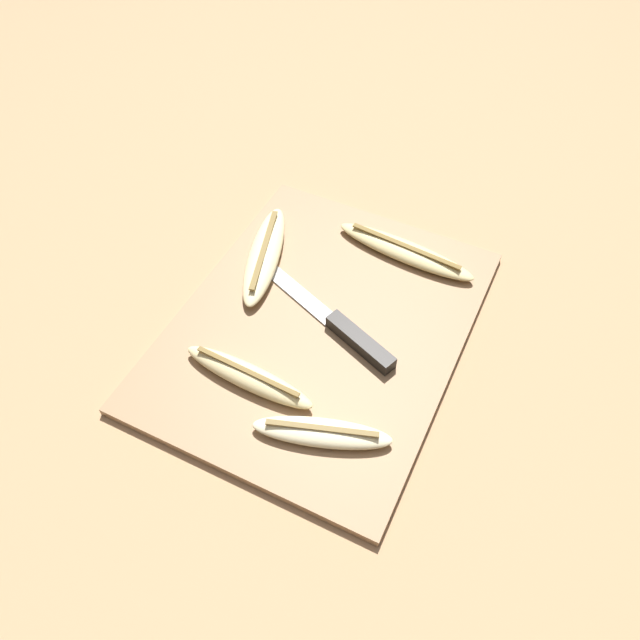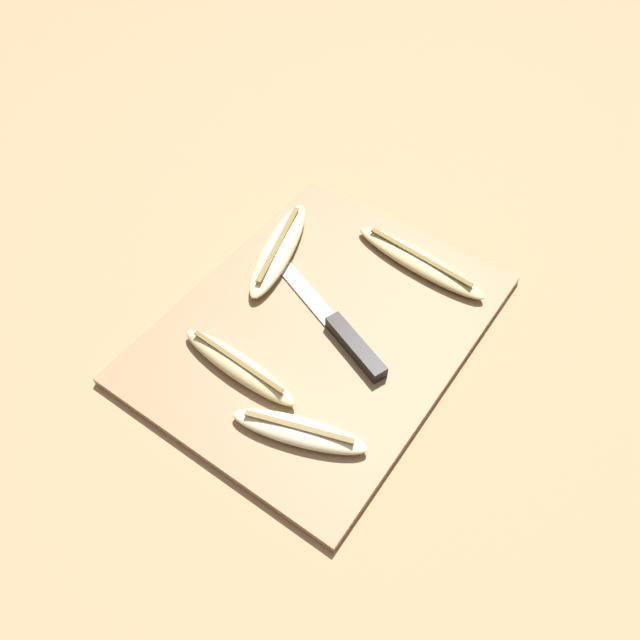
{
  "view_description": "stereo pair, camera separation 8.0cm",
  "coord_description": "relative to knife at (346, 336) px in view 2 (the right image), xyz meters",
  "views": [
    {
      "loc": [
        -0.45,
        -0.22,
        0.65
      ],
      "look_at": [
        0.0,
        0.0,
        0.02
      ],
      "focal_mm": 35.0,
      "sensor_mm": 36.0,
      "label": 1
    },
    {
      "loc": [
        -0.41,
        -0.29,
        0.65
      ],
      "look_at": [
        0.0,
        0.0,
        0.02
      ],
      "focal_mm": 35.0,
      "sensor_mm": 36.0,
      "label": 2
    }
  ],
  "objects": [
    {
      "name": "banana_mellow_near",
      "position": [
        -0.11,
        0.08,
        0.0
      ],
      "size": [
        0.04,
        0.18,
        0.02
      ],
      "rotation": [
        0.0,
        0.0,
        6.24
      ],
      "color": "beige",
      "rests_on": "cutting_board"
    },
    {
      "name": "cutting_board",
      "position": [
        0.0,
        0.04,
        -0.01
      ],
      "size": [
        0.45,
        0.35,
        0.01
      ],
      "color": "#997551",
      "rests_on": "ground_plane"
    },
    {
      "name": "knife",
      "position": [
        0.0,
        0.0,
        0.0
      ],
      "size": [
        0.11,
        0.22,
        0.02
      ],
      "rotation": [
        0.0,
        0.0,
        -0.38
      ],
      "color": "black",
      "rests_on": "cutting_board"
    },
    {
      "name": "ground_plane",
      "position": [
        0.0,
        0.04,
        -0.02
      ],
      "size": [
        4.0,
        4.0,
        0.0
      ],
      "primitive_type": "plane",
      "color": "tan"
    },
    {
      "name": "banana_pale_long",
      "position": [
        -0.14,
        -0.03,
        0.0
      ],
      "size": [
        0.09,
        0.16,
        0.02
      ],
      "rotation": [
        0.0,
        0.0,
        0.32
      ],
      "color": "beige",
      "rests_on": "cutting_board"
    },
    {
      "name": "banana_spotted_left",
      "position": [
        0.17,
        -0.01,
        0.0
      ],
      "size": [
        0.06,
        0.21,
        0.02
      ],
      "rotation": [
        0.0,
        0.0,
        6.19
      ],
      "color": "#DBC684",
      "rests_on": "cutting_board"
    },
    {
      "name": "banana_soft_right",
      "position": [
        0.07,
        0.16,
        0.0
      ],
      "size": [
        0.2,
        0.1,
        0.02
      ],
      "rotation": [
        0.0,
        0.0,
        5.01
      ],
      "color": "beige",
      "rests_on": "cutting_board"
    }
  ]
}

